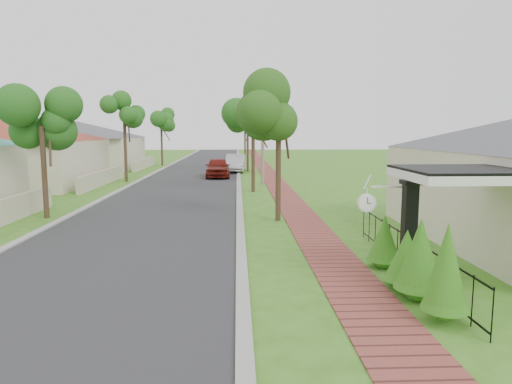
# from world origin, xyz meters

# --- Properties ---
(ground) EXTENTS (160.00, 160.00, 0.00)m
(ground) POSITION_xyz_m (0.00, 0.00, 0.00)
(ground) COLOR #3C711B
(ground) RESTS_ON ground
(road) EXTENTS (7.00, 120.00, 0.02)m
(road) POSITION_xyz_m (-3.00, 20.00, 0.00)
(road) COLOR #28282B
(road) RESTS_ON ground
(kerb_right) EXTENTS (0.30, 120.00, 0.10)m
(kerb_right) POSITION_xyz_m (0.65, 20.00, 0.00)
(kerb_right) COLOR #9E9E99
(kerb_right) RESTS_ON ground
(kerb_left) EXTENTS (0.30, 120.00, 0.10)m
(kerb_left) POSITION_xyz_m (-6.65, 20.00, 0.00)
(kerb_left) COLOR #9E9E99
(kerb_left) RESTS_ON ground
(sidewalk) EXTENTS (1.50, 120.00, 0.03)m
(sidewalk) POSITION_xyz_m (3.25, 20.00, 0.00)
(sidewalk) COLOR brown
(sidewalk) RESTS_ON ground
(porch_post) EXTENTS (0.48, 0.48, 2.52)m
(porch_post) POSITION_xyz_m (4.55, -1.00, 1.12)
(porch_post) COLOR black
(porch_post) RESTS_ON ground
(picket_fence) EXTENTS (0.03, 8.02, 1.00)m
(picket_fence) POSITION_xyz_m (4.90, -0.00, 0.53)
(picket_fence) COLOR black
(picket_fence) RESTS_ON ground
(street_trees) EXTENTS (10.70, 37.65, 5.89)m
(street_trees) POSITION_xyz_m (-2.87, 26.84, 4.54)
(street_trees) COLOR #382619
(street_trees) RESTS_ON ground
(hedge_row) EXTENTS (0.94, 4.38, 2.05)m
(hedge_row) POSITION_xyz_m (4.45, -1.57, 0.81)
(hedge_row) COLOR #216113
(hedge_row) RESTS_ON ground
(far_house_red) EXTENTS (15.56, 15.56, 4.60)m
(far_house_red) POSITION_xyz_m (-14.97, 20.00, 2.34)
(far_house_red) COLOR beige
(far_house_red) RESTS_ON ground
(far_house_grey) EXTENTS (15.56, 15.56, 4.60)m
(far_house_grey) POSITION_xyz_m (-14.97, 34.00, 2.34)
(far_house_grey) COLOR beige
(far_house_grey) RESTS_ON ground
(parked_car_red) EXTENTS (1.98, 4.64, 1.56)m
(parked_car_red) POSITION_xyz_m (-1.00, 24.80, 0.78)
(parked_car_red) COLOR maroon
(parked_car_red) RESTS_ON ground
(parked_car_white) EXTENTS (1.93, 4.83, 1.56)m
(parked_car_white) POSITION_xyz_m (0.40, 29.65, 0.78)
(parked_car_white) COLOR #BDBDC0
(parked_car_white) RESTS_ON ground
(near_tree) EXTENTS (2.16, 2.16, 5.55)m
(near_tree) POSITION_xyz_m (2.20, 7.00, 4.42)
(near_tree) COLOR #382619
(near_tree) RESTS_ON ground
(utility_pole) EXTENTS (1.20, 0.24, 7.61)m
(utility_pole) POSITION_xyz_m (2.30, 20.00, 3.87)
(utility_pole) COLOR gray
(utility_pole) RESTS_ON ground
(station_clock) EXTENTS (1.07, 0.13, 0.64)m
(station_clock) POSITION_xyz_m (3.68, -0.60, 1.95)
(station_clock) COLOR white
(station_clock) RESTS_ON ground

